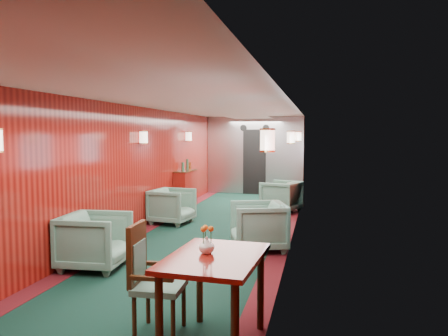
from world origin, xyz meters
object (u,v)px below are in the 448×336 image
object	(u,v)px
credenza	(185,189)
armchair_left_near	(95,241)
dining_table	(215,270)
armchair_right_far	(281,196)
armchair_left_far	(172,206)
armchair_right_near	(258,226)
side_chair	(149,274)

from	to	relation	value
credenza	armchair_left_near	xyz separation A→B (m)	(0.27, -5.06, -0.10)
dining_table	credenza	distance (m)	7.33
armchair_left_near	armchair_right_far	xyz separation A→B (m)	(2.14, 5.00, -0.01)
armchair_left_far	armchair_left_near	bearing A→B (deg)	-172.10
dining_table	armchair_left_near	world-z (taller)	dining_table
credenza	armchair_right_far	distance (m)	2.42
armchair_right_far	credenza	bearing A→B (deg)	-70.29
armchair_right_far	dining_table	bearing A→B (deg)	21.32
armchair_right_near	armchair_right_far	distance (m)	3.55
armchair_left_near	armchair_right_near	bearing A→B (deg)	-58.87
credenza	armchair_left_near	size ratio (longest dim) A/B	1.44
dining_table	side_chair	size ratio (longest dim) A/B	1.11
dining_table	side_chair	xyz separation A→B (m)	(-0.67, 0.17, -0.13)
armchair_left_far	armchair_right_near	bearing A→B (deg)	-120.65
armchair_right_far	armchair_left_far	bearing A→B (deg)	-27.04
side_chair	armchair_left_far	bearing A→B (deg)	104.24
dining_table	armchair_right_near	size ratio (longest dim) A/B	1.35
armchair_left_near	credenza	bearing A→B (deg)	-0.57
credenza	armchair_right_far	bearing A→B (deg)	-1.49
armchair_left_near	armchair_left_far	distance (m)	3.12
side_chair	armchair_left_far	xyz separation A→B (m)	(-1.44, 4.80, -0.19)
credenza	armchair_right_near	bearing A→B (deg)	-56.87
armchair_left_far	armchair_right_near	world-z (taller)	armchair_right_near
side_chair	armchair_left_far	size ratio (longest dim) A/B	1.29
side_chair	credenza	world-z (taller)	credenza
dining_table	credenza	size ratio (longest dim) A/B	0.94
side_chair	armchair_left_near	bearing A→B (deg)	129.04
credenza	dining_table	bearing A→B (deg)	-70.62
side_chair	armchair_right_near	size ratio (longest dim) A/B	1.21
dining_table	armchair_right_far	xyz separation A→B (m)	(-0.01, 6.85, -0.32)
armchair_left_near	armchair_left_far	world-z (taller)	armchair_left_near
armchair_left_far	armchair_right_near	size ratio (longest dim) A/B	0.94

